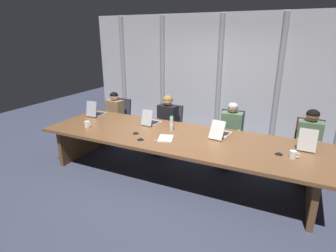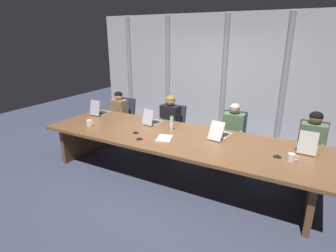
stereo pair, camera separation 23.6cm
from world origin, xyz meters
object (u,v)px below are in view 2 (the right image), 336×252
Objects in this scene: person_center at (232,131)px; conference_mic_right_side at (139,138)px; laptop_left_end at (100,111)px; conference_mic_middle at (136,132)px; office_chair_left_mid at (172,133)px; office_chair_right_mid at (309,157)px; coffee_mug_far at (89,123)px; coffee_mug_near at (292,157)px; conference_mic_left_side at (277,156)px; spiral_notepad at (164,138)px; person_left_end at (117,113)px; laptop_left_mid at (152,121)px; person_right_mid at (312,143)px; office_chair_left_end at (123,123)px; laptop_center at (220,134)px; person_left_mid at (168,120)px; office_chair_center at (231,143)px; water_bottle_primary at (172,124)px; laptop_right_mid at (308,147)px.

conference_mic_right_side is at bearing -44.30° from person_center.
conference_mic_middle is at bearing -116.29° from laptop_left_end.
office_chair_left_mid is 2.60m from office_chair_right_mid.
conference_mic_right_side is at bearing -6.38° from coffee_mug_far.
conference_mic_left_side is (-0.18, 0.04, -0.03)m from coffee_mug_near.
laptop_left_end is 1.95m from spiral_notepad.
spiral_notepad is at bearing -176.63° from coffee_mug_near.
conference_mic_middle is at bearing 54.67° from person_left_end.
laptop_left_end is at bearing -80.13° from office_chair_right_mid.
person_center is at bearing 36.57° from spiral_notepad.
coffee_mug_far is at bearing -34.16° from office_chair_left_mid.
conference_mic_right_side is (0.22, -0.21, 0.00)m from conference_mic_middle.
spiral_notepad is (0.57, -0.56, -0.05)m from laptop_left_mid.
office_chair_left_mid is 2.69m from coffee_mug_near.
person_right_mid reaches higher than conference_mic_middle.
laptop_left_mid is at bearing 61.80° from office_chair_left_end.
laptop_center is at bearing 61.18° from office_chair_left_mid.
person_left_mid is (-2.61, -0.16, 0.30)m from office_chair_right_mid.
office_chair_center is 1.51m from conference_mic_left_side.
conference_mic_left_side is at bearing -19.42° from office_chair_right_mid.
laptop_left_mid is 2.69m from person_right_mid.
office_chair_left_mid is 1.34m from conference_mic_middle.
water_bottle_primary is at bearing 29.55° from office_chair_left_mid.
laptop_right_mid reaches higher than coffee_mug_near.
laptop_right_mid reaches higher than office_chair_left_end.
coffee_mug_near reaches higher than conference_mic_middle.
office_chair_right_mid is 2.63m from person_left_mid.
office_chair_right_mid is at bearing -52.80° from laptop_center.
office_chair_center is at bearing 44.62° from conference_mic_middle.
person_right_mid is (2.59, -0.15, 0.32)m from office_chair_left_mid.
conference_mic_middle is at bearing 5.33° from person_left_mid.
office_chair_left_end reaches higher than conference_mic_left_side.
laptop_left_mid is at bearing 161.97° from water_bottle_primary.
laptop_left_mid is 0.43× the size of office_chair_center.
laptop_left_end is at bearing 95.20° from laptop_center.
person_center is at bearing 4.25° from laptop_center.
office_chair_left_mid reaches higher than coffee_mug_far.
spiral_notepad is at bearing -39.07° from person_center.
laptop_center is 2.69m from person_left_end.
coffee_mug_far is (-0.95, -0.64, -0.00)m from laptop_left_mid.
conference_mic_left_side is (0.92, -0.36, -0.04)m from laptop_center.
laptop_left_end is 4.01m from office_chair_right_mid.
coffee_mug_near is at bearing -11.05° from person_right_mid.
person_right_mid reaches higher than conference_mic_left_side.
person_left_end is 1.25m from coffee_mug_far.
laptop_center is 1.58m from office_chair_right_mid.
office_chair_right_mid is 2.84m from conference_mic_right_side.
person_left_mid reaches higher than water_bottle_primary.
laptop_right_mid is at bearing 18.02° from conference_mic_right_side.
water_bottle_primary reaches higher than coffee_mug_far.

